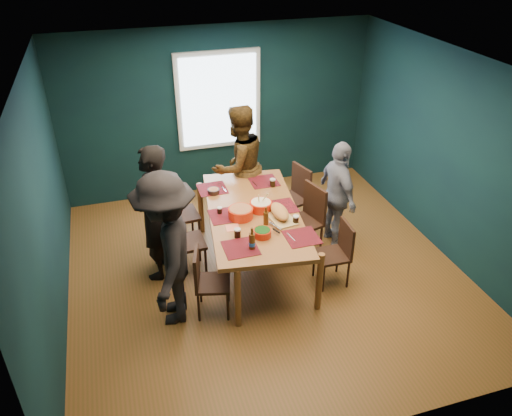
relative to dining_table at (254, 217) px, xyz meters
The scene contains 26 objects.
room 0.62m from the dining_table, 37.71° to the left, with size 5.01×5.01×2.71m.
dining_table is the anchor object (origin of this frame).
chair_left_far 1.21m from the dining_table, 139.09° to the left, with size 0.48×0.48×0.98m.
chair_left_mid 0.97m from the dining_table, behind, with size 0.45×0.45×0.96m.
chair_left_near 1.08m from the dining_table, 138.40° to the right, with size 0.48×0.48×0.86m.
chair_right_far 1.20m from the dining_table, 42.01° to the left, with size 0.53×0.53×0.96m.
chair_right_mid 0.84m from the dining_table, ahead, with size 0.55×0.55×0.99m.
chair_right_near 1.14m from the dining_table, 33.58° to the right, with size 0.39×0.39×0.85m.
person_far_left 1.24m from the dining_table, 169.15° to the left, with size 0.65×0.43×1.80m, color black.
person_back 1.20m from the dining_table, 83.83° to the left, with size 0.89×0.69×1.83m, color black.
person_right 1.30m from the dining_table, ahead, with size 0.90×0.37×1.53m, color silver.
person_near_left 1.35m from the dining_table, 151.09° to the right, with size 1.20×0.69×1.86m, color black.
bowl_salad 0.26m from the dining_table, 154.21° to the right, with size 0.31×0.31×0.13m.
bowl_dumpling 0.18m from the dining_table, ahead, with size 0.29×0.29×0.27m.
bowl_herbs 0.59m from the dining_table, 96.39° to the right, with size 0.21×0.21×0.09m.
cutting_board 0.38m from the dining_table, 41.39° to the right, with size 0.35×0.66×0.14m.
small_bowl 0.72m from the dining_table, 122.13° to the left, with size 0.16×0.16×0.07m.
beer_bottle_a 0.84m from the dining_table, 107.82° to the right, with size 0.08×0.08×0.28m.
beer_bottle_b 0.38m from the dining_table, 80.73° to the right, with size 0.06×0.06×0.24m.
cola_glass_a 0.62m from the dining_table, 124.50° to the right, with size 0.08×0.08×0.11m.
cola_glass_b 0.60m from the dining_table, 45.80° to the right, with size 0.08×0.08×0.11m.
cola_glass_c 0.73m from the dining_table, 51.81° to the left, with size 0.08×0.08×0.11m.
cola_glass_d 0.45m from the dining_table, behind, with size 0.06×0.06×0.09m.
napkin_a 0.37m from the dining_table, ahead, with size 0.16×0.16×0.00m, color #F47E67.
napkin_b 0.47m from the dining_table, 139.80° to the right, with size 0.16×0.16×0.00m, color #F47E67.
napkin_c 0.73m from the dining_table, 65.00° to the right, with size 0.13×0.13×0.00m, color #F47E67.
Camera 1 is at (-1.65, -4.99, 4.11)m, focal length 35.00 mm.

